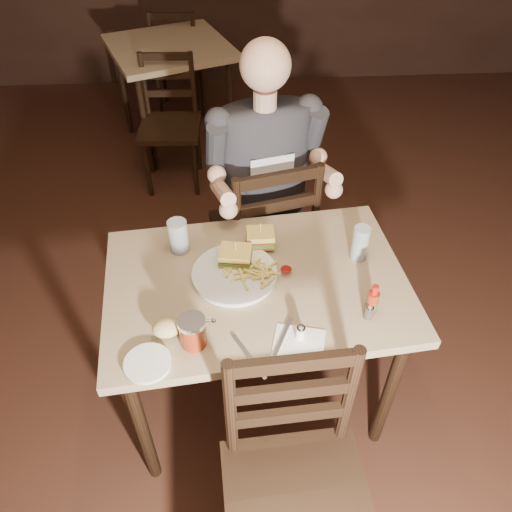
{
  "coord_description": "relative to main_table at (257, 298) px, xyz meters",
  "views": [
    {
      "loc": [
        0.05,
        -1.22,
        2.09
      ],
      "look_at": [
        0.14,
        0.09,
        0.85
      ],
      "focal_mm": 35.0,
      "sensor_mm": 36.0,
      "label": 1
    }
  ],
  "objects": [
    {
      "name": "room_shell",
      "position": [
        -0.14,
        -0.04,
        0.72
      ],
      "size": [
        7.0,
        7.0,
        7.0
      ],
      "color": "black",
      "rests_on": "ground"
    },
    {
      "name": "main_table",
      "position": [
        0.0,
        0.0,
        0.0
      ],
      "size": [
        1.17,
        0.84,
        0.77
      ],
      "rotation": [
        0.0,
        0.0,
        0.1
      ],
      "color": "tan",
      "rests_on": "ground"
    },
    {
      "name": "bg_table",
      "position": [
        -0.47,
        2.33,
        0.0
      ],
      "size": [
        1.03,
        1.03,
        0.77
      ],
      "rotation": [
        0.0,
        0.0,
        0.36
      ],
      "color": "tan",
      "rests_on": "ground"
    },
    {
      "name": "chair_far",
      "position": [
        0.07,
        0.61,
        -0.2
      ],
      "size": [
        0.55,
        0.58,
        0.96
      ],
      "primitive_type": null,
      "rotation": [
        0.0,
        0.0,
        3.38
      ],
      "color": "black",
      "rests_on": "ground"
    },
    {
      "name": "chair_near",
      "position": [
        0.08,
        -0.68,
        -0.19
      ],
      "size": [
        0.48,
        0.52,
        0.97
      ],
      "primitive_type": null,
      "rotation": [
        0.0,
        0.0,
        0.06
      ],
      "color": "black",
      "rests_on": "ground"
    },
    {
      "name": "bg_chair_far",
      "position": [
        -0.47,
        2.88,
        -0.24
      ],
      "size": [
        0.42,
        0.46,
        0.87
      ],
      "primitive_type": null,
      "rotation": [
        0.0,
        0.0,
        3.1
      ],
      "color": "black",
      "rests_on": "ground"
    },
    {
      "name": "bg_chair_near",
      "position": [
        -0.47,
        1.78,
        -0.25
      ],
      "size": [
        0.41,
        0.45,
        0.86
      ],
      "primitive_type": null,
      "rotation": [
        0.0,
        0.0,
        -0.04
      ],
      "color": "black",
      "rests_on": "ground"
    },
    {
      "name": "diner",
      "position": [
        0.08,
        0.57,
        0.28
      ],
      "size": [
        0.62,
        0.53,
        0.92
      ],
      "primitive_type": null,
      "rotation": [
        0.0,
        0.0,
        0.24
      ],
      "color": "#27282B",
      "rests_on": "chair_far"
    },
    {
      "name": "dinner_plate",
      "position": [
        -0.08,
        0.03,
        0.1
      ],
      "size": [
        0.34,
        0.34,
        0.02
      ],
      "primitive_type": "cylinder",
      "rotation": [
        0.0,
        0.0,
        0.1
      ],
      "color": "white",
      "rests_on": "main_table"
    },
    {
      "name": "sandwich_left",
      "position": [
        -0.07,
        0.09,
        0.16
      ],
      "size": [
        0.13,
        0.11,
        0.1
      ],
      "primitive_type": null,
      "rotation": [
        0.0,
        0.0,
        -0.15
      ],
      "color": "#DBB951",
      "rests_on": "dinner_plate"
    },
    {
      "name": "sandwich_right",
      "position": [
        0.03,
        0.19,
        0.16
      ],
      "size": [
        0.11,
        0.09,
        0.09
      ],
      "primitive_type": null,
      "rotation": [
        0.0,
        0.0,
        -0.0
      ],
      "color": "#DBB951",
      "rests_on": "dinner_plate"
    },
    {
      "name": "fries_pile",
      "position": [
        -0.03,
        0.01,
        0.13
      ],
      "size": [
        0.26,
        0.2,
        0.04
      ],
      "primitive_type": null,
      "rotation": [
        0.0,
        0.0,
        0.1
      ],
      "color": "#F5E669",
      "rests_on": "dinner_plate"
    },
    {
      "name": "ketchup_dollop",
      "position": [
        0.11,
        0.03,
        0.11
      ],
      "size": [
        0.05,
        0.05,
        0.01
      ],
      "primitive_type": "ellipsoid",
      "rotation": [
        0.0,
        0.0,
        0.1
      ],
      "color": "maroon",
      "rests_on": "dinner_plate"
    },
    {
      "name": "glass_left",
      "position": [
        -0.29,
        0.19,
        0.16
      ],
      "size": [
        0.08,
        0.08,
        0.14
      ],
      "primitive_type": "cylinder",
      "rotation": [
        0.0,
        0.0,
        0.1
      ],
      "color": "silver",
      "rests_on": "main_table"
    },
    {
      "name": "glass_right",
      "position": [
        0.4,
        0.11,
        0.16
      ],
      "size": [
        0.07,
        0.07,
        0.14
      ],
      "primitive_type": "cylinder",
      "rotation": [
        0.0,
        0.0,
        0.1
      ],
      "color": "silver",
      "rests_on": "main_table"
    },
    {
      "name": "hot_sauce",
      "position": [
        0.38,
        -0.17,
        0.16
      ],
      "size": [
        0.04,
        0.04,
        0.13
      ],
      "primitive_type": null,
      "rotation": [
        0.0,
        0.0,
        0.1
      ],
      "color": "maroon",
      "rests_on": "main_table"
    },
    {
      "name": "salt_shaker",
      "position": [
        0.13,
        -0.27,
        0.12
      ],
      "size": [
        0.03,
        0.03,
        0.06
      ],
      "primitive_type": null,
      "rotation": [
        0.0,
        0.0,
        0.1
      ],
      "color": "white",
      "rests_on": "main_table"
    },
    {
      "name": "pepper_shaker",
      "position": [
        0.37,
        -0.19,
        0.12
      ],
      "size": [
        0.03,
        0.03,
        0.06
      ],
      "primitive_type": null,
      "rotation": [
        0.0,
        0.0,
        0.1
      ],
      "color": "#38332D",
      "rests_on": "main_table"
    },
    {
      "name": "syrup_dispenser",
      "position": [
        -0.22,
        -0.26,
        0.15
      ],
      "size": [
        0.1,
        0.1,
        0.11
      ],
      "primitive_type": null,
      "rotation": [
        0.0,
        0.0,
        0.1
      ],
      "color": "maroon",
      "rests_on": "main_table"
    },
    {
      "name": "napkin",
      "position": [
        0.12,
        -0.3,
        0.09
      ],
      "size": [
        0.2,
        0.19,
        0.0
      ],
      "primitive_type": "cube",
      "rotation": [
        0.0,
        0.0,
        -0.24
      ],
      "color": "white",
      "rests_on": "main_table"
    },
    {
      "name": "knife",
      "position": [
        -0.05,
        -0.33,
        0.1
      ],
      "size": [
        0.11,
        0.18,
        0.0
      ],
      "primitive_type": "cube",
      "rotation": [
        0.0,
        0.0,
        0.5
      ],
      "color": "silver",
      "rests_on": "napkin"
    },
    {
      "name": "fork",
      "position": [
        0.07,
        -0.26,
        0.1
      ],
      "size": [
        0.08,
        0.16,
        0.01
      ],
      "primitive_type": "cube",
      "rotation": [
        0.0,
        0.0,
        -0.43
      ],
      "color": "silver",
      "rests_on": "napkin"
    },
    {
      "name": "side_plate",
      "position": [
        -0.36,
        -0.34,
        0.1
      ],
      "size": [
        0.16,
        0.16,
        0.01
      ],
      "primitive_type": "cylinder",
      "rotation": [
        0.0,
        0.0,
        0.1
      ],
      "color": "white",
      "rests_on": "main_table"
    },
    {
      "name": "bread_roll",
      "position": [
        -0.31,
        -0.23,
        0.13
      ],
      "size": [
        0.1,
        0.09,
        0.06
      ],
      "primitive_type": "ellipsoid",
      "rotation": [
        0.0,
        0.0,
        0.1
      ],
      "color": "#D9BE70",
      "rests_on": "side_plate"
    }
  ]
}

